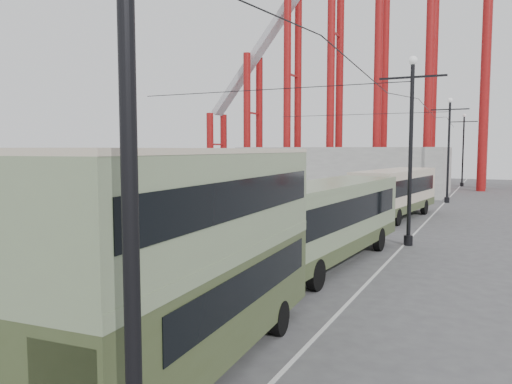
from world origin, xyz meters
The scene contains 11 objects.
ground centered at (0.00, 0.00, 0.00)m, with size 160.00×160.00×0.00m, color #4A4A4D.
road_markings centered at (-0.86, 19.70, 0.01)m, with size 12.52×120.00×0.01m.
lamp_post_mid centered at (5.60, 18.00, 4.68)m, with size 3.20×0.44×9.32m.
lamp_post_far centered at (5.60, 40.00, 4.68)m, with size 3.20×0.44×9.32m.
lamp_post_distant centered at (5.60, 62.00, 4.68)m, with size 3.20×0.44×9.32m.
roller_coaster centered at (-2.49, 56.89, 22.92)m, with size 52.95×5.00×55.48m.
fairground_shed centered at (-6.00, 47.00, 2.50)m, with size 22.00×10.00×5.00m, color #979792.
double_decker_bus centered at (3.64, 1.49, 2.70)m, with size 2.82×9.11×4.83m.
single_decker_green centered at (3.07, 12.48, 1.92)m, with size 3.60×12.21×3.41m.
single_decker_cream centered at (3.19, 27.88, 1.90)m, with size 4.12×11.10×3.37m.
pedestrian centered at (2.08, 5.77, 0.96)m, with size 0.70×0.46×1.92m, color black.
Camera 1 is at (9.39, -7.53, 4.81)m, focal length 35.00 mm.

